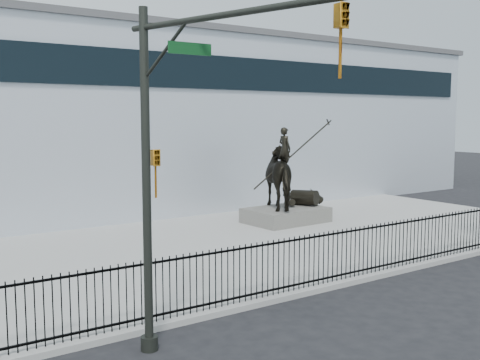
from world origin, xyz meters
TOP-DOWN VIEW (x-y plane):
  - ground at (0.00, 0.00)m, footprint 120.00×120.00m
  - plaza at (0.00, 7.00)m, footprint 30.00×12.00m
  - building at (0.00, 20.00)m, footprint 44.00×14.00m
  - picket_fence at (0.00, 1.25)m, footprint 22.10×0.10m
  - statue_plinth at (4.03, 9.19)m, footprint 3.61×2.56m
  - equestrian_statue at (4.10, 9.20)m, footprint 4.49×2.88m
  - traffic_signal_left at (-6.75, -0.62)m, footprint 1.52×4.84m

SIDE VIEW (x-z plane):
  - ground at x=0.00m, z-range 0.00..0.00m
  - plaza at x=0.00m, z-range 0.00..0.15m
  - statue_plinth at x=4.03m, z-range 0.15..0.81m
  - picket_fence at x=0.00m, z-range 0.15..1.65m
  - equestrian_statue at x=4.10m, z-range 0.28..4.08m
  - traffic_signal_left at x=-6.75m, z-range 0.53..7.53m
  - building at x=0.00m, z-range 0.00..9.00m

